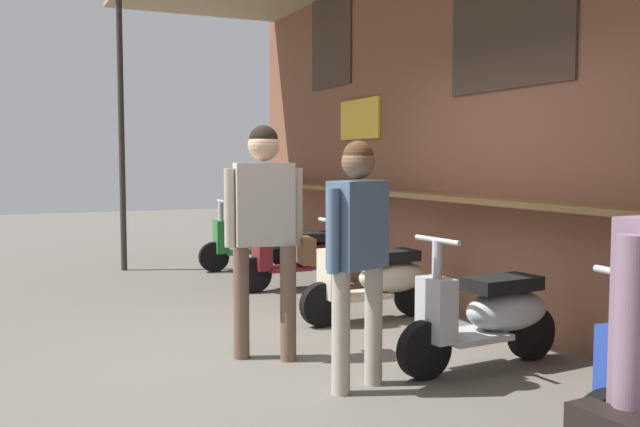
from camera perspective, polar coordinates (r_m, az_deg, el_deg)
ground_plane at (r=5.55m, az=-1.16°, el=-11.31°), size 32.66×32.66×0.00m
market_stall_facade at (r=6.34m, az=14.42°, el=10.32°), size 11.66×2.82×3.91m
scooter_green at (r=9.73m, az=-5.20°, el=-2.23°), size 0.47×1.40×0.97m
scooter_maroon at (r=8.26m, az=-1.52°, el=-3.39°), size 0.46×1.40×0.97m
scooter_cream at (r=6.65m, az=4.61°, el=-5.27°), size 0.46×1.40×0.97m
scooter_silver at (r=5.30m, az=13.46°, el=-7.86°), size 0.50×1.40×0.97m
shopper_with_handbag at (r=5.27m, az=-4.36°, el=-0.22°), size 0.33×0.69×1.75m
shopper_browsing at (r=4.57m, az=3.07°, el=-2.01°), size 0.34×0.52×1.62m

